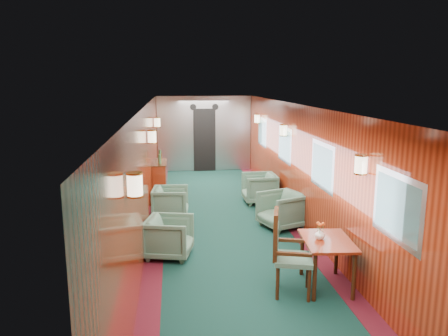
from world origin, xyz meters
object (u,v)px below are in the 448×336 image
armchair_right_far (259,188)px  side_chair (286,249)px  dining_table (327,247)px  credenza (160,181)px  armchair_left_far (171,203)px  armchair_right_near (282,210)px  armchair_left_near (169,237)px

armchair_right_far → side_chair: bearing=-7.5°
dining_table → side_chair: (-0.62, -0.11, 0.05)m
credenza → armchair_left_far: 1.51m
armchair_right_near → side_chair: bearing=-34.5°
armchair_left_near → armchair_right_far: 3.69m
armchair_left_near → armchair_left_far: (0.02, 2.06, 0.00)m
armchair_left_far → armchair_right_near: (2.18, -0.85, 0.02)m
armchair_right_near → armchair_right_far: size_ratio=1.01×
credenza → armchair_right_near: size_ratio=1.56×
dining_table → armchair_left_far: (-2.18, 3.42, -0.25)m
dining_table → armchair_left_near: size_ratio=1.34×
side_chair → armchair_left_far: 3.87m
side_chair → armchair_left_near: 2.17m
credenza → armchair_right_far: size_ratio=1.58×
armchair_left_near → credenza: bearing=16.9°
armchair_right_near → dining_table: bearing=-21.4°
dining_table → armchair_left_far: dining_table is taller
armchair_left_near → side_chair: bearing=-120.3°
dining_table → armchair_left_far: 4.06m
dining_table → armchair_right_far: bearing=95.9°
dining_table → credenza: size_ratio=0.80×
credenza → armchair_left_near: 3.55m
dining_table → armchair_left_far: bearing=127.4°
armchair_left_near → armchair_right_near: bearing=-48.3°
armchair_left_near → armchair_right_far: (2.11, 3.03, 0.02)m
armchair_left_far → side_chair: bearing=-151.5°
side_chair → armchair_left_far: side_chair is taller
armchair_left_near → armchair_right_far: bearing=-22.0°
armchair_left_far → armchair_right_far: (2.10, 0.97, 0.02)m
armchair_left_far → armchair_right_near: bearing=-106.6°
credenza → armchair_right_far: bearing=-12.3°
credenza → armchair_left_near: bearing=-86.0°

